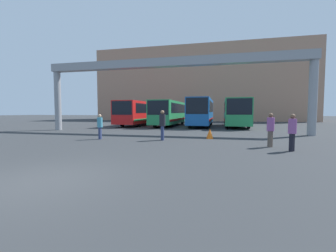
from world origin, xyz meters
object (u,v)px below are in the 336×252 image
object	(u,v)px
bus_slot_2	(201,111)
pedestrian_near_center	(270,129)
bus_slot_0	(140,112)
bus_slot_1	(170,112)
pedestrian_mid_left	(100,126)
bus_slot_3	(236,111)
pedestrian_far_center	(162,124)
traffic_cone	(210,134)
pedestrian_mid_right	(292,132)

from	to	relation	value
bus_slot_2	pedestrian_near_center	distance (m)	16.50
bus_slot_0	bus_slot_1	distance (m)	4.04
bus_slot_2	pedestrian_mid_left	bearing A→B (deg)	-109.24
bus_slot_0	bus_slot_3	xyz separation A→B (m)	(12.11, -0.49, 0.07)
bus_slot_3	pedestrian_far_center	size ratio (longest dim) A/B	5.64
pedestrian_far_center	traffic_cone	world-z (taller)	pedestrian_far_center
bus_slot_0	pedestrian_near_center	xyz separation A→B (m)	(12.87, -16.05, -0.85)
pedestrian_near_center	pedestrian_mid_left	bearing A→B (deg)	-59.77
bus_slot_3	pedestrian_mid_right	bearing A→B (deg)	-85.04
bus_slot_1	bus_slot_3	distance (m)	8.09
bus_slot_0	pedestrian_far_center	bearing A→B (deg)	-64.78
bus_slot_3	bus_slot_1	bearing A→B (deg)	176.81
bus_slot_1	pedestrian_mid_left	xyz separation A→B (m)	(-1.15, -15.11, -0.90)
pedestrian_mid_left	pedestrian_far_center	bearing A→B (deg)	80.17
bus_slot_2	pedestrian_far_center	bearing A→B (deg)	-94.58
bus_slot_3	pedestrian_far_center	world-z (taller)	bus_slot_3
pedestrian_mid_right	pedestrian_mid_left	bearing A→B (deg)	115.39
bus_slot_0	pedestrian_near_center	distance (m)	20.59
bus_slot_1	pedestrian_mid_right	xyz separation A→B (m)	(9.52, -17.10, -0.87)
bus_slot_2	pedestrian_mid_right	distance (m)	17.74
pedestrian_near_center	traffic_cone	world-z (taller)	pedestrian_near_center
pedestrian_near_center	pedestrian_mid_left	xyz separation A→B (m)	(-9.98, 0.90, -0.05)
pedestrian_mid_left	pedestrian_mid_right	size ratio (longest dim) A/B	0.96
bus_slot_2	bus_slot_3	bearing A→B (deg)	-2.78
bus_slot_1	pedestrian_near_center	xyz separation A→B (m)	(8.83, -16.01, -0.85)
bus_slot_1	pedestrian_near_center	distance (m)	18.30
pedestrian_mid_right	traffic_cone	world-z (taller)	pedestrian_mid_right
bus_slot_3	pedestrian_mid_right	distance (m)	16.73
bus_slot_1	bus_slot_3	size ratio (longest dim) A/B	1.09
bus_slot_3	pedestrian_mid_left	world-z (taller)	bus_slot_3
pedestrian_far_center	traffic_cone	xyz separation A→B (m)	(2.82, 1.49, -0.66)
bus_slot_0	bus_slot_3	world-z (taller)	bus_slot_3
bus_slot_2	traffic_cone	distance (m)	13.11
bus_slot_1	bus_slot_3	bearing A→B (deg)	-3.19
bus_slot_3	pedestrian_mid_left	bearing A→B (deg)	-122.18
pedestrian_mid_left	pedestrian_mid_right	xyz separation A→B (m)	(10.66, -1.99, 0.03)
pedestrian_mid_right	bus_slot_0	bearing A→B (deg)	74.30
pedestrian_far_center	bus_slot_2	bearing A→B (deg)	-18.86
bus_slot_1	bus_slot_2	bearing A→B (deg)	-3.61
pedestrian_mid_left	bus_slot_0	bearing A→B (deg)	174.56
pedestrian_far_center	pedestrian_mid_left	world-z (taller)	pedestrian_far_center
pedestrian_mid_left	traffic_cone	bearing A→B (deg)	89.60
bus_slot_3	pedestrian_mid_right	size ratio (longest dim) A/B	6.28
pedestrian_far_center	pedestrian_mid_left	distance (m)	4.06
bus_slot_0	bus_slot_3	size ratio (longest dim) A/B	1.09
bus_slot_0	pedestrian_mid_right	size ratio (longest dim) A/B	6.86
pedestrian_mid_left	bus_slot_2	bearing A→B (deg)	144.52
bus_slot_3	bus_slot_2	bearing A→B (deg)	177.22
bus_slot_1	pedestrian_near_center	size ratio (longest dim) A/B	6.71
bus_slot_0	bus_slot_1	bearing A→B (deg)	-0.55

